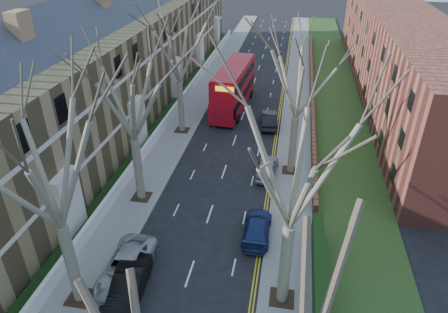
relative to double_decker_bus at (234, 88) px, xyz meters
The scene contains 17 objects.
pavement_left 6.53m from the double_decker_bus, 139.14° to the left, with size 3.00×102.00×0.12m, color slate.
pavement_right 8.73m from the double_decker_bus, 28.24° to the left, with size 3.00×102.00×0.12m, color slate.
terrace_left 13.25m from the double_decker_bus, 161.81° to the right, with size 9.70×78.00×13.60m.
flats_right 20.64m from the double_decker_bus, 22.92° to the left, with size 13.97×54.00×10.00m.
front_wall_left 7.65m from the double_decker_bus, 147.21° to the right, with size 0.30×78.00×1.00m.
grass_verge_right 12.76m from the double_decker_bus, 18.47° to the left, with size 6.00×102.00×0.06m.
tree_left_mid 30.19m from the double_decker_bus, 98.42° to the right, with size 10.50×10.50×14.71m.
tree_left_far 20.66m from the double_decker_bus, 102.73° to the right, with size 10.15×10.15×14.22m.
tree_left_dist 10.89m from the double_decker_bus, 121.46° to the right, with size 10.50×10.50×14.71m.
tree_right_mid 28.83m from the double_decker_bus, 75.27° to the right, with size 10.50×10.50×14.71m.
tree_right_far 16.32m from the double_decker_bus, 61.39° to the right, with size 10.15×10.15×14.22m.
double_decker_bus is the anchor object (origin of this frame).
car_left_mid 28.31m from the double_decker_bus, 93.26° to the right, with size 1.64×4.70×1.55m, color black.
car_left_far 26.99m from the double_decker_bus, 94.89° to the right, with size 2.49×5.40×1.50m, color #A1A2A7.
car_right_near 22.42m from the double_decker_bus, 76.80° to the right, with size 1.86×4.57×1.33m, color navy.
car_right_mid 14.80m from the double_decker_bus, 69.68° to the right, with size 1.72×4.27×1.45m, color #92959A.
car_right_far 6.34m from the double_decker_bus, 42.45° to the right, with size 1.61×4.63×1.52m, color black.
Camera 1 is at (5.22, -8.04, 18.62)m, focal length 32.00 mm.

